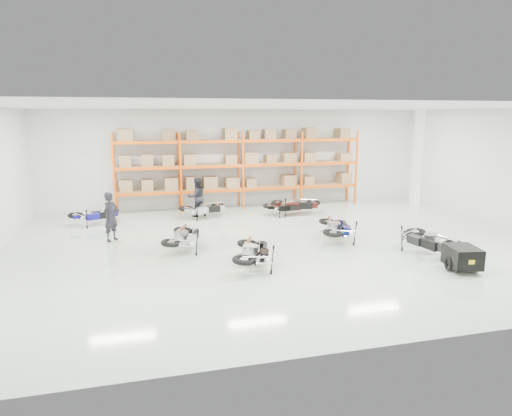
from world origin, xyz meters
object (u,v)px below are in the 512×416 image
object	(u,v)px
moto_silver_left	(184,233)
trailer	(462,257)
moto_blue_centre	(337,224)
person_back	(197,197)
moto_back_b	(204,206)
person_left	(111,217)
moto_back_d	(296,201)
moto_back_a	(95,212)
moto_black_far_left	(254,248)
moto_back_c	(286,204)
moto_touring_right	(428,236)

from	to	relation	value
moto_silver_left	trailer	bearing A→B (deg)	170.90
moto_blue_centre	person_back	world-z (taller)	person_back
moto_back_b	person_left	bearing A→B (deg)	114.19
moto_blue_centre	moto_back_b	bearing A→B (deg)	-32.72
moto_back_b	moto_back_d	xyz separation A→B (m)	(3.99, -0.28, 0.04)
moto_silver_left	moto_back_a	bearing A→B (deg)	-36.70
moto_black_far_left	moto_back_c	distance (m)	7.00
person_left	person_back	distance (m)	4.57
moto_blue_centre	trailer	size ratio (longest dim) A/B	1.15
moto_blue_centre	person_left	size ratio (longest dim) A/B	1.14
moto_back_a	moto_back_c	world-z (taller)	moto_back_a
moto_back_a	moto_back_d	xyz separation A→B (m)	(8.30, -0.20, 0.05)
moto_touring_right	moto_back_a	size ratio (longest dim) A/B	1.13
moto_blue_centre	moto_back_b	size ratio (longest dim) A/B	1.12
trailer	moto_back_d	distance (m)	8.35
moto_back_b	person_left	xyz separation A→B (m)	(-3.57, -2.68, 0.32)
trailer	moto_back_a	size ratio (longest dim) A/B	0.98
trailer	moto_touring_right	bearing A→B (deg)	100.74
moto_back_a	trailer	bearing A→B (deg)	-149.90
moto_silver_left	moto_back_b	bearing A→B (deg)	-86.84
moto_blue_centre	person_left	distance (m)	7.75
person_back	person_left	bearing A→B (deg)	30.30
moto_blue_centre	trailer	distance (m)	4.24
moto_back_a	person_left	xyz separation A→B (m)	(0.73, -2.60, 0.32)
moto_back_a	moto_back_b	bearing A→B (deg)	-109.90
moto_blue_centre	moto_back_a	distance (m)	9.42
moto_blue_centre	moto_back_d	world-z (taller)	moto_blue_centre
trailer	moto_back_d	bearing A→B (deg)	114.51
moto_black_far_left	moto_touring_right	xyz separation A→B (m)	(5.53, -0.09, 0.01)
moto_touring_right	person_back	bearing A→B (deg)	123.04
moto_silver_left	moto_back_a	size ratio (longest dim) A/B	1.08
moto_back_d	person_left	xyz separation A→B (m)	(-7.56, -2.40, 0.28)
moto_touring_right	person_back	xyz separation A→B (m)	(-6.21, 7.23, 0.24)
moto_back_d	moto_back_a	bearing A→B (deg)	101.94
moto_back_d	person_left	world-z (taller)	person_left
moto_silver_left	trailer	xyz separation A→B (m)	(7.26, -3.88, -0.17)
moto_blue_centre	person_back	bearing A→B (deg)	-33.60
moto_silver_left	moto_back_d	distance (m)	6.76
moto_silver_left	moto_black_far_left	world-z (taller)	moto_black_far_left
moto_silver_left	moto_back_c	distance (m)	6.30
moto_back_d	person_left	distance (m)	7.94
moto_silver_left	moto_black_far_left	xyz separation A→B (m)	(1.73, -2.19, 0.02)
trailer	moto_back_c	distance (m)	8.38
moto_back_a	person_back	distance (m)	4.12
moto_blue_centre	moto_silver_left	xyz separation A→B (m)	(-5.18, 0.19, -0.02)
moto_blue_centre	moto_black_far_left	bearing A→B (deg)	47.71
moto_black_far_left	trailer	distance (m)	5.78
moto_back_a	person_back	bearing A→B (deg)	-103.73
moto_back_a	moto_back_c	xyz separation A→B (m)	(7.79, -0.31, -0.02)
trailer	moto_back_c	world-z (taller)	moto_back_c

